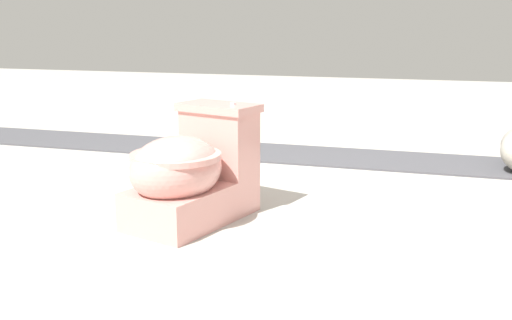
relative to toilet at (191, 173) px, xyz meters
name	(u,v)px	position (x,y,z in m)	size (l,w,h in m)	color
ground_plane	(224,216)	(-0.10, 0.12, -0.22)	(14.00, 14.00, 0.00)	#B7B2A8
gravel_strip	(366,159)	(-1.44, 0.62, -0.21)	(0.56, 8.00, 0.01)	#4C4C51
toilet	(191,173)	(0.00, 0.00, 0.00)	(0.71, 0.54, 0.52)	#E09E93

